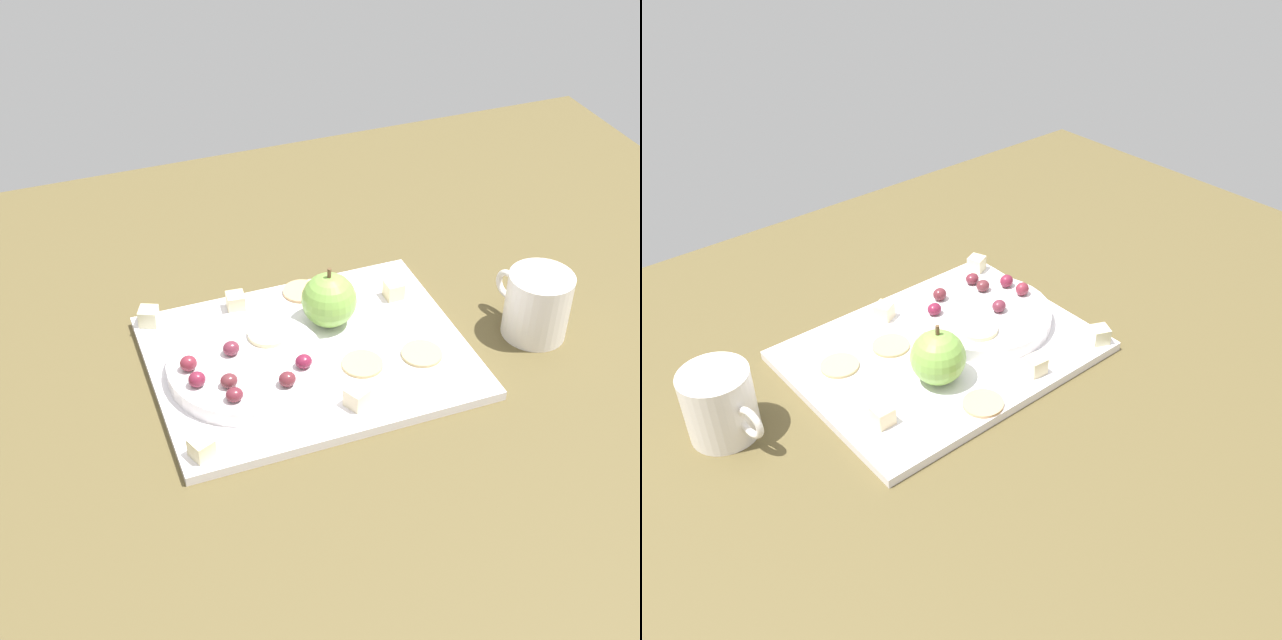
% 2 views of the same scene
% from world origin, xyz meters
% --- Properties ---
extents(table, '(1.44, 1.02, 0.03)m').
position_xyz_m(table, '(0.00, 0.00, 0.02)').
color(table, brown).
rests_on(table, ground).
extents(platter, '(0.37, 0.29, 0.01)m').
position_xyz_m(platter, '(-0.01, 0.04, 0.04)').
color(platter, white).
rests_on(platter, table).
extents(serving_dish, '(0.18, 0.18, 0.02)m').
position_xyz_m(serving_dish, '(0.07, 0.04, 0.06)').
color(serving_dish, white).
rests_on(serving_dish, platter).
extents(apple_whole, '(0.07, 0.07, 0.07)m').
position_xyz_m(apple_whole, '(-0.05, -0.01, 0.08)').
color(apple_whole, '#79AB46').
rests_on(apple_whole, platter).
extents(apple_stem, '(0.01, 0.01, 0.01)m').
position_xyz_m(apple_stem, '(-0.05, -0.01, 0.12)').
color(apple_stem, brown).
rests_on(apple_stem, apple_whole).
extents(cheese_cube_0, '(0.02, 0.02, 0.02)m').
position_xyz_m(cheese_cube_0, '(-0.15, -0.03, 0.06)').
color(cheese_cube_0, beige).
rests_on(cheese_cube_0, platter).
extents(cheese_cube_1, '(0.03, 0.03, 0.02)m').
position_xyz_m(cheese_cube_1, '(0.16, -0.09, 0.06)').
color(cheese_cube_1, beige).
rests_on(cheese_cube_1, platter).
extents(cheese_cube_2, '(0.02, 0.02, 0.02)m').
position_xyz_m(cheese_cube_2, '(0.05, -0.08, 0.06)').
color(cheese_cube_2, beige).
rests_on(cheese_cube_2, platter).
extents(cheese_cube_3, '(0.03, 0.03, 0.02)m').
position_xyz_m(cheese_cube_3, '(-0.03, 0.14, 0.06)').
color(cheese_cube_3, beige).
rests_on(cheese_cube_3, platter).
extents(cheese_cube_4, '(0.03, 0.03, 0.02)m').
position_xyz_m(cheese_cube_4, '(0.16, 0.15, 0.06)').
color(cheese_cube_4, beige).
rests_on(cheese_cube_4, platter).
extents(cracker_0, '(0.05, 0.05, 0.00)m').
position_xyz_m(cracker_0, '(-0.06, 0.08, 0.05)').
color(cracker_0, tan).
rests_on(cracker_0, platter).
extents(cracker_1, '(0.05, 0.05, 0.00)m').
position_xyz_m(cracker_1, '(-0.13, 0.09, 0.05)').
color(cracker_1, tan).
rests_on(cracker_1, platter).
extents(cracker_2, '(0.05, 0.05, 0.00)m').
position_xyz_m(cracker_2, '(-0.04, -0.08, 0.05)').
color(cracker_2, tan).
rests_on(cracker_2, platter).
extents(grape_0, '(0.02, 0.02, 0.02)m').
position_xyz_m(grape_0, '(0.10, 0.11, 0.07)').
color(grape_0, maroon).
rests_on(grape_0, serving_dish).
extents(grape_1, '(0.02, 0.02, 0.02)m').
position_xyz_m(grape_1, '(0.14, 0.04, 0.08)').
color(grape_1, maroon).
rests_on(grape_1, serving_dish).
extents(grape_2, '(0.02, 0.02, 0.02)m').
position_xyz_m(grape_2, '(0.09, 0.03, 0.07)').
color(grape_2, maroon).
rests_on(grape_2, serving_dish).
extents(grape_3, '(0.02, 0.02, 0.02)m').
position_xyz_m(grape_3, '(0.04, 0.10, 0.07)').
color(grape_3, maroon).
rests_on(grape_3, serving_dish).
extents(grape_4, '(0.02, 0.02, 0.02)m').
position_xyz_m(grape_4, '(0.02, 0.08, 0.07)').
color(grape_4, maroon).
rests_on(grape_4, serving_dish).
extents(grape_5, '(0.02, 0.02, 0.02)m').
position_xyz_m(grape_5, '(0.10, 0.08, 0.07)').
color(grape_5, maroon).
rests_on(grape_5, serving_dish).
extents(grape_6, '(0.02, 0.02, 0.02)m').
position_xyz_m(grape_6, '(0.14, 0.07, 0.08)').
color(grape_6, maroon).
rests_on(grape_6, serving_dish).
extents(apple_slice_0, '(0.05, 0.05, 0.01)m').
position_xyz_m(apple_slice_0, '(0.04, 0.01, 0.07)').
color(apple_slice_0, beige).
rests_on(apple_slice_0, serving_dish).
extents(cup, '(0.08, 0.11, 0.09)m').
position_xyz_m(cup, '(-0.29, 0.08, 0.08)').
color(cup, white).
rests_on(cup, table).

